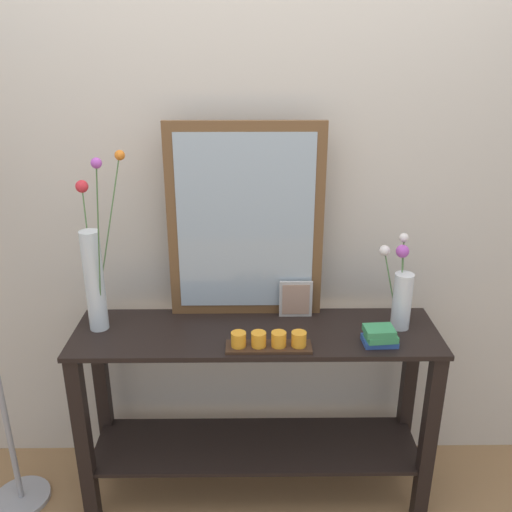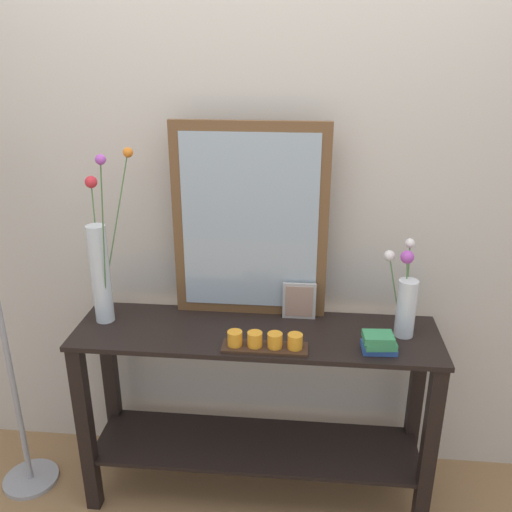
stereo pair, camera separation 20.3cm
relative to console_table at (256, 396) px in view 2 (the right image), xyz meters
name	(u,v)px [view 2 (the right image)]	position (x,y,z in m)	size (l,w,h in m)	color
ground_plane	(256,490)	(0.00, 0.00, -0.51)	(7.00, 6.00, 0.02)	#997047
wall_back	(263,175)	(0.00, 0.31, 0.85)	(6.40, 0.08, 2.70)	beige
console_table	(256,396)	(0.00, 0.00, 0.00)	(1.43, 0.39, 0.80)	black
mirror_leaning	(250,222)	(-0.04, 0.16, 0.70)	(0.62, 0.03, 0.79)	brown
tall_vase_left	(101,265)	(-0.62, 0.04, 0.54)	(0.18, 0.23, 0.69)	silver
vase_right	(405,299)	(0.57, 0.03, 0.45)	(0.13, 0.12, 0.37)	silver
candle_tray	(265,342)	(0.05, -0.13, 0.33)	(0.32, 0.09, 0.07)	#382316
picture_frame_small	(299,301)	(0.16, 0.13, 0.38)	(0.13, 0.01, 0.16)	#B7B2AD
book_stack	(379,343)	(0.46, -0.11, 0.34)	(0.13, 0.10, 0.07)	#2D519E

